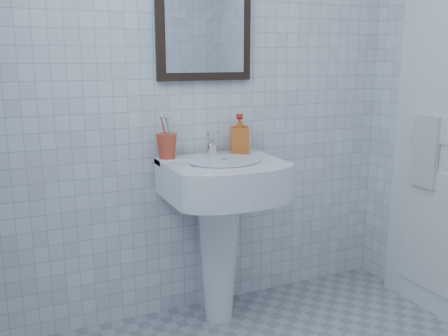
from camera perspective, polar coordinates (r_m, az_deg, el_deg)
name	(u,v)px	position (r m, az deg, el deg)	size (l,w,h in m)	color
wall_back	(206,78)	(2.60, -2.07, 10.22)	(2.20, 0.02, 2.50)	silver
washbasin	(221,214)	(2.52, -0.40, -5.23)	(0.57, 0.42, 0.87)	white
faucet	(212,145)	(2.53, -1.37, 2.65)	(0.05, 0.12, 0.14)	silver
toothbrush_cup	(167,146)	(2.47, -6.56, 2.50)	(0.10, 0.10, 0.12)	#C84029
soap_dispenser	(239,134)	(2.60, 1.78, 3.94)	(0.09, 0.09, 0.20)	#D54614
wall_mirror	(204,17)	(2.58, -2.27, 16.86)	(0.50, 0.04, 0.62)	black
towel_ring	(431,117)	(2.82, 22.58, 5.37)	(0.18, 0.18, 0.01)	silver
hand_towel	(425,152)	(2.83, 22.00, 1.74)	(0.03, 0.16, 0.38)	beige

